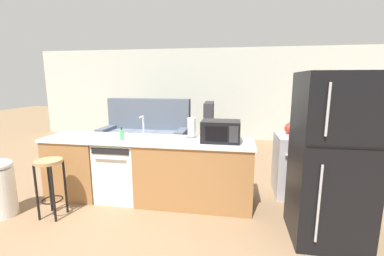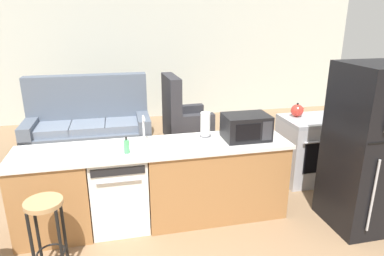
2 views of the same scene
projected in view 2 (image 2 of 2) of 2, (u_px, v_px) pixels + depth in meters
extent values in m
plane|color=#896B4C|center=(144.00, 221.00, 3.89)|extent=(24.00, 24.00, 0.00)
cube|color=beige|center=(138.00, 60.00, 7.43)|extent=(10.00, 0.06, 2.60)
cube|color=#9E6B3D|center=(54.00, 196.00, 3.56)|extent=(0.75, 0.62, 0.86)
cube|color=#9E6B3D|center=(215.00, 179.00, 3.93)|extent=(1.55, 0.62, 0.86)
cube|color=silver|center=(155.00, 148.00, 3.65)|extent=(2.94, 0.66, 0.04)
cube|color=#3F2A18|center=(157.00, 216.00, 3.91)|extent=(2.86, 0.56, 0.08)
cube|color=white|center=(120.00, 190.00, 3.71)|extent=(0.58, 0.58, 0.84)
cube|color=black|center=(118.00, 172.00, 3.32)|extent=(0.52, 0.01, 0.08)
cylinder|color=#B2B2B7|center=(119.00, 181.00, 3.34)|extent=(0.44, 0.02, 0.02)
cube|color=#B7B7BC|center=(309.00, 151.00, 4.76)|extent=(0.76, 0.64, 0.85)
cube|color=black|center=(323.00, 157.00, 4.45)|extent=(0.53, 0.01, 0.43)
cylinder|color=silver|center=(326.00, 141.00, 4.35)|extent=(0.61, 0.03, 0.03)
cube|color=#A8AAB2|center=(312.00, 120.00, 4.62)|extent=(0.76, 0.64, 0.05)
torus|color=black|center=(306.00, 122.00, 4.46)|extent=(0.16, 0.16, 0.01)
torus|color=black|center=(329.00, 121.00, 4.53)|extent=(0.16, 0.16, 0.01)
torus|color=black|center=(296.00, 117.00, 4.70)|extent=(0.16, 0.16, 0.01)
torus|color=black|center=(318.00, 115.00, 4.77)|extent=(0.16, 0.16, 0.01)
cube|color=black|center=(370.00, 148.00, 3.60)|extent=(0.72, 0.70, 1.78)
cylinder|color=#B2B2B7|center=(373.00, 196.00, 3.32)|extent=(0.02, 0.02, 0.77)
cube|color=black|center=(246.00, 127.00, 3.81)|extent=(0.50, 0.36, 0.28)
cube|color=black|center=(248.00, 132.00, 3.63)|extent=(0.27, 0.01, 0.18)
cube|color=#2D2D33|center=(267.00, 131.00, 3.68)|extent=(0.11, 0.01, 0.21)
cylinder|color=silver|center=(144.00, 140.00, 3.77)|extent=(0.07, 0.07, 0.03)
cylinder|color=silver|center=(144.00, 128.00, 3.72)|extent=(0.02, 0.02, 0.26)
cylinder|color=silver|center=(144.00, 118.00, 3.61)|extent=(0.02, 0.14, 0.02)
cylinder|color=#4C4C51|center=(205.00, 136.00, 3.94)|extent=(0.14, 0.14, 0.01)
cylinder|color=white|center=(205.00, 124.00, 3.89)|extent=(0.11, 0.11, 0.27)
cylinder|color=#4CB266|center=(127.00, 147.00, 3.43)|extent=(0.06, 0.06, 0.14)
cylinder|color=black|center=(126.00, 138.00, 3.40)|extent=(0.02, 0.02, 0.04)
sphere|color=red|center=(297.00, 110.00, 4.67)|extent=(0.17, 0.17, 0.17)
sphere|color=black|center=(298.00, 104.00, 4.64)|extent=(0.03, 0.03, 0.03)
cone|color=red|center=(303.00, 109.00, 4.68)|extent=(0.08, 0.04, 0.06)
cylinder|color=tan|center=(43.00, 203.00, 2.88)|extent=(0.32, 0.32, 0.04)
cylinder|color=black|center=(33.00, 250.00, 2.87)|extent=(0.03, 0.03, 0.70)
cylinder|color=black|center=(61.00, 246.00, 2.92)|extent=(0.03, 0.03, 0.70)
cylinder|color=black|center=(38.00, 234.00, 3.08)|extent=(0.03, 0.03, 0.70)
cylinder|color=black|center=(64.00, 231.00, 3.12)|extent=(0.03, 0.03, 0.70)
torus|color=black|center=(51.00, 252.00, 3.04)|extent=(0.25, 0.25, 0.02)
cube|color=#515B6B|center=(90.00, 141.00, 5.75)|extent=(2.01, 0.92, 0.42)
cube|color=#515B6B|center=(89.00, 111.00, 5.92)|extent=(2.00, 0.26, 1.27)
cube|color=#515B6B|center=(32.00, 139.00, 5.54)|extent=(0.21, 0.90, 0.62)
cube|color=#515B6B|center=(143.00, 132.00, 5.90)|extent=(0.21, 0.90, 0.62)
cube|color=slate|center=(53.00, 129.00, 5.51)|extent=(0.56, 0.63, 0.12)
cube|color=slate|center=(88.00, 127.00, 5.62)|extent=(0.56, 0.63, 0.12)
cube|color=slate|center=(122.00, 124.00, 5.73)|extent=(0.56, 0.63, 0.12)
cube|color=#2D2D33|center=(188.00, 128.00, 6.44)|extent=(0.84, 0.89, 0.40)
cube|color=#2D2D33|center=(172.00, 109.00, 6.24)|extent=(0.24, 0.86, 1.20)
cube|color=#2D2D33|center=(192.00, 130.00, 6.10)|extent=(0.81, 0.20, 0.55)
cube|color=#2D2D33|center=(183.00, 119.00, 6.73)|extent=(0.81, 0.20, 0.55)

